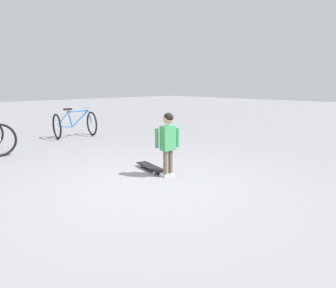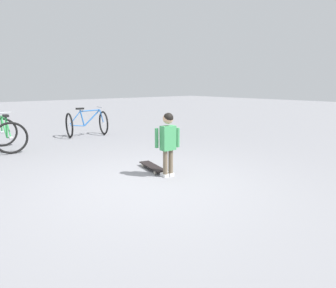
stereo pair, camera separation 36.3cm
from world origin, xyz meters
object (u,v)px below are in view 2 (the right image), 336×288
at_px(skateboard, 152,166).
at_px(bicycle_mid, 87,123).
at_px(bicycle_far, 6,134).
at_px(child_person, 168,138).

relative_size(skateboard, bicycle_mid, 0.67).
distance_m(skateboard, bicycle_far, 3.85).
bearing_deg(child_person, bicycle_mid, -98.28).
relative_size(child_person, skateboard, 1.37).
bearing_deg(child_person, bicycle_far, -67.98).
height_order(child_person, bicycle_far, child_person).
bearing_deg(bicycle_far, skateboard, 115.11).
bearing_deg(bicycle_mid, child_person, 81.72).
bearing_deg(bicycle_far, bicycle_mid, -165.29).
bearing_deg(bicycle_mid, bicycle_far, 14.71).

